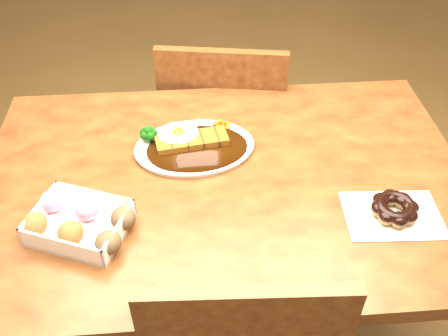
{
  "coord_description": "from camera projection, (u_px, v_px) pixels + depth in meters",
  "views": [
    {
      "loc": [
        -0.07,
        -0.89,
        1.59
      ],
      "look_at": [
        -0.01,
        -0.03,
        0.81
      ],
      "focal_mm": 40.0,
      "sensor_mm": 36.0,
      "label": 1
    }
  ],
  "objects": [
    {
      "name": "ground",
      "position": [
        225.0,
        335.0,
        1.73
      ],
      "size": [
        6.0,
        6.0,
        0.0
      ],
      "primitive_type": "plane",
      "color": "brown",
      "rests_on": "ground"
    },
    {
      "name": "table",
      "position": [
        225.0,
        205.0,
        1.29
      ],
      "size": [
        1.2,
        0.8,
        0.75
      ],
      "color": "#441E0D",
      "rests_on": "ground"
    },
    {
      "name": "chair_far",
      "position": [
        224.0,
        131.0,
        1.81
      ],
      "size": [
        0.48,
        0.48,
        0.87
      ],
      "rotation": [
        0.0,
        0.0,
        2.98
      ],
      "color": "#441E0D",
      "rests_on": "ground"
    },
    {
      "name": "katsu_curry_plate",
      "position": [
        192.0,
        145.0,
        1.29
      ],
      "size": [
        0.32,
        0.24,
        0.06
      ],
      "rotation": [
        0.0,
        0.0,
        0.09
      ],
      "color": "white",
      "rests_on": "table"
    },
    {
      "name": "donut_box",
      "position": [
        79.0,
        222.0,
        1.08
      ],
      "size": [
        0.24,
        0.22,
        0.06
      ],
      "rotation": [
        0.0,
        0.0,
        -0.38
      ],
      "color": "white",
      "rests_on": "table"
    },
    {
      "name": "pon_de_ring",
      "position": [
        394.0,
        209.0,
        1.12
      ],
      "size": [
        0.22,
        0.16,
        0.04
      ],
      "rotation": [
        0.0,
        0.0,
        -0.05
      ],
      "color": "silver",
      "rests_on": "table"
    }
  ]
}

